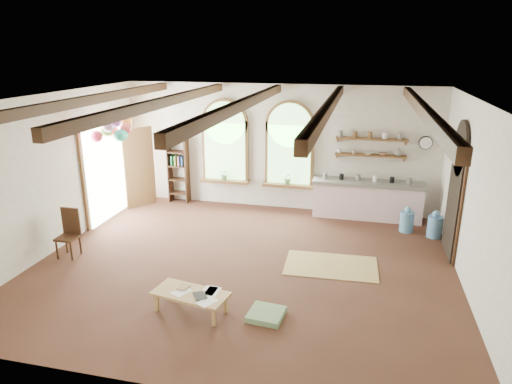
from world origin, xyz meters
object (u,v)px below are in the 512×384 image
(kitchen_counter, at_px, (367,199))
(coffee_table, at_px, (191,295))
(side_chair, at_px, (69,243))
(balloon_cluster, at_px, (112,127))

(kitchen_counter, height_order, coffee_table, kitchen_counter)
(side_chair, height_order, balloon_cluster, balloon_cluster)
(coffee_table, height_order, balloon_cluster, balloon_cluster)
(kitchen_counter, relative_size, balloon_cluster, 2.30)
(kitchen_counter, bearing_deg, balloon_cluster, -162.37)
(kitchen_counter, xyz_separation_m, side_chair, (-5.84, -3.63, -0.19))
(balloon_cluster, bearing_deg, kitchen_counter, 17.63)
(kitchen_counter, distance_m, side_chair, 6.88)
(coffee_table, height_order, side_chair, side_chair)
(side_chair, bearing_deg, balloon_cluster, 85.81)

